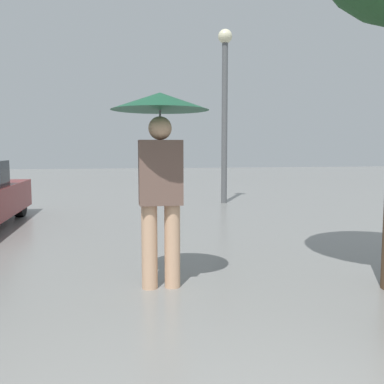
% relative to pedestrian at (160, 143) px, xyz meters
% --- Properties ---
extents(pedestrian, '(0.96, 0.96, 1.93)m').
position_rel_pedestrian_xyz_m(pedestrian, '(0.00, 0.00, 0.00)').
color(pedestrian, tan).
rests_on(pedestrian, ground_plane).
extents(street_lamp, '(0.35, 0.35, 4.35)m').
position_rel_pedestrian_xyz_m(street_lamp, '(2.26, 6.48, 1.29)').
color(street_lamp, '#515456').
rests_on(street_lamp, ground_plane).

